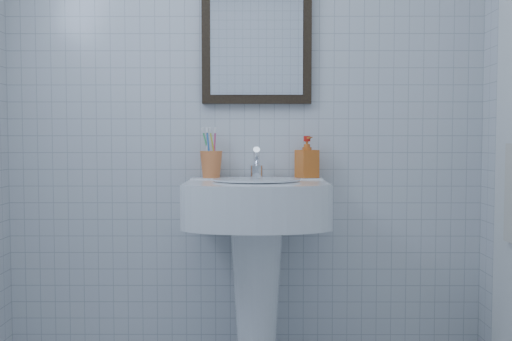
{
  "coord_description": "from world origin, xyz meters",
  "views": [
    {
      "loc": [
        0.06,
        -1.44,
        1.07
      ],
      "look_at": [
        0.05,
        0.86,
        0.95
      ],
      "focal_mm": 40.0,
      "sensor_mm": 36.0,
      "label": 1
    }
  ],
  "objects": [
    {
      "name": "washbasin",
      "position": [
        0.06,
        0.99,
        0.61
      ],
      "size": [
        0.59,
        0.43,
        0.91
      ],
      "color": "white",
      "rests_on": "ground"
    },
    {
      "name": "faucet",
      "position": [
        0.06,
        1.1,
        0.96
      ],
      "size": [
        0.06,
        0.12,
        0.14
      ],
      "color": "silver",
      "rests_on": "washbasin"
    },
    {
      "name": "wall_back",
      "position": [
        0.0,
        1.2,
        1.25
      ],
      "size": [
        2.2,
        0.02,
        2.5
      ],
      "primitive_type": "cube",
      "color": "silver",
      "rests_on": "ground"
    },
    {
      "name": "wall_mirror",
      "position": [
        0.06,
        1.18,
        1.55
      ],
      "size": [
        0.5,
        0.04,
        0.62
      ],
      "color": "black",
      "rests_on": "wall_back"
    },
    {
      "name": "toothbrush_cup",
      "position": [
        -0.15,
        1.12,
        0.96
      ],
      "size": [
        0.11,
        0.11,
        0.12
      ],
      "primitive_type": null,
      "rotation": [
        0.0,
        0.0,
        -0.1
      ],
      "color": "orange",
      "rests_on": "washbasin"
    },
    {
      "name": "soap_dispenser",
      "position": [
        0.28,
        1.12,
        1.0
      ],
      "size": [
        0.11,
        0.11,
        0.19
      ],
      "primitive_type": "imported",
      "rotation": [
        0.0,
        0.0,
        0.44
      ],
      "color": "#C44813",
      "rests_on": "washbasin"
    }
  ]
}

